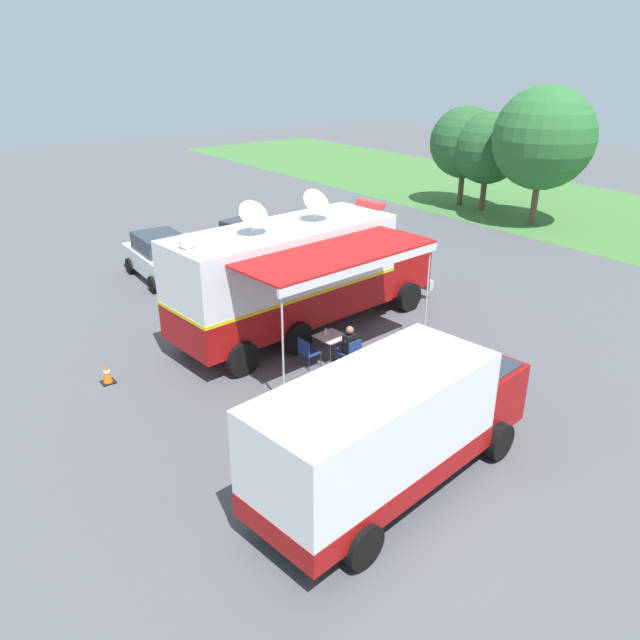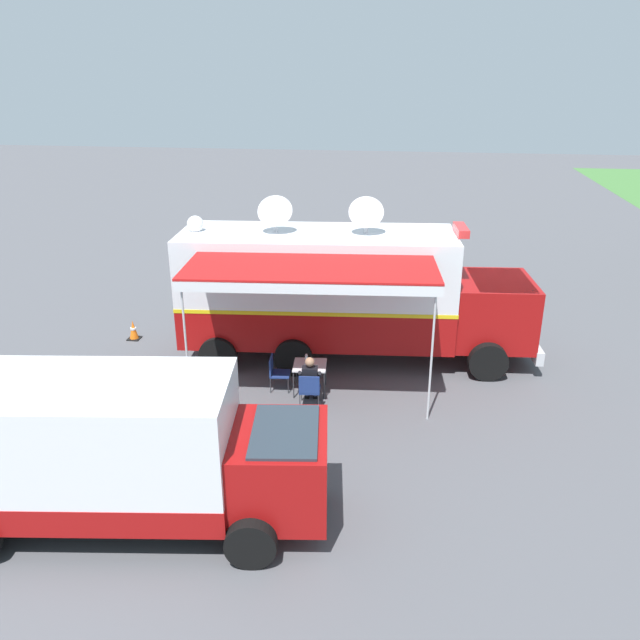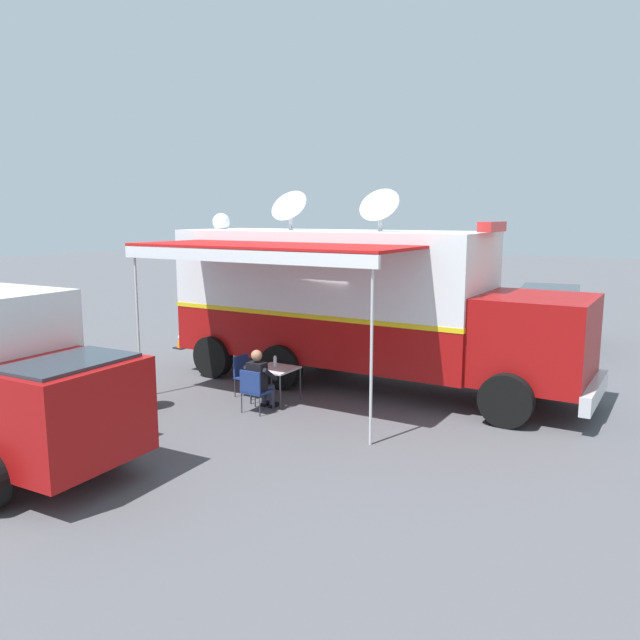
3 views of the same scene
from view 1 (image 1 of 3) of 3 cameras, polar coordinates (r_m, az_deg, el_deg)
name	(u,v)px [view 1 (image 1 of 3)]	position (r m, az deg, el deg)	size (l,w,h in m)	color
ground_plane	(285,335)	(19.41, -3.24, -1.38)	(100.00, 100.00, 0.00)	#515156
lot_stripe	(286,285)	(23.64, -3.19, 3.31)	(0.12, 4.80, 0.01)	silver
command_truck	(303,272)	(19.09, -1.56, 4.53)	(5.50, 9.66, 4.53)	#9E0F0F
folding_table	(331,338)	(17.60, 1.04, -1.66)	(0.86, 0.86, 0.73)	silver
water_bottle	(326,332)	(17.55, 0.55, -1.15)	(0.07, 0.07, 0.22)	silver
folding_chair_at_table	(352,351)	(17.18, 2.99, -2.95)	(0.52, 0.52, 0.87)	navy
folding_chair_beside_table	(307,350)	(17.21, -1.21, -2.86)	(0.52, 0.52, 0.87)	navy
seated_responder	(347,345)	(17.24, 2.56, -2.33)	(0.69, 0.58, 1.25)	black
trash_bin	(320,392)	(15.29, -0.04, -6.74)	(0.57, 0.57, 0.91)	#235B33
traffic_cone	(107,373)	(17.47, -19.25, -4.73)	(0.36, 0.36, 0.58)	black
support_truck	(391,429)	(12.32, 6.68, -10.05)	(3.01, 7.01, 2.70)	white
car_behind_truck	(162,257)	(24.86, -14.55, 5.74)	(4.28, 2.17, 1.76)	silver
car_far_corner	(253,242)	(26.15, -6.31, 7.23)	(4.49, 2.67, 1.76)	#2D2D33
tree_far_left	(465,143)	(37.08, 13.37, 15.80)	(3.98, 3.98, 5.55)	brown
tree_left_of_centre	(488,148)	(36.05, 15.39, 15.19)	(3.87, 3.87, 5.37)	brown
tree_right_of_centre	(543,138)	(33.40, 20.12, 15.62)	(5.03, 5.03, 6.86)	brown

